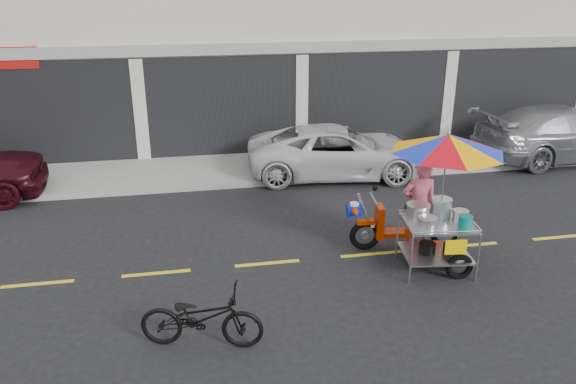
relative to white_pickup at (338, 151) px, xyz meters
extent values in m
plane|color=black|center=(-0.56, -4.52, -0.65)|extent=(90.00, 90.00, 0.00)
cube|color=gray|center=(-0.56, 0.98, -0.58)|extent=(45.00, 3.00, 0.15)
cube|color=beige|center=(-0.56, 5.98, 3.35)|extent=(36.00, 8.00, 8.00)
cube|color=black|center=(-0.56, 1.95, 0.80)|extent=(35.28, 0.06, 2.90)
cube|color=gray|center=(-0.56, 1.93, 2.45)|extent=(36.00, 0.12, 0.30)
cube|color=gold|center=(-0.56, -4.52, -0.65)|extent=(42.00, 0.10, 0.01)
imported|color=silver|center=(0.00, 0.00, 0.00)|extent=(4.92, 2.71, 1.31)
imported|color=gray|center=(6.71, 0.18, 0.11)|extent=(5.44, 2.61, 1.53)
imported|color=black|center=(-3.84, -6.76, -0.19)|extent=(1.85, 1.02, 0.92)
torus|color=black|center=(-0.63, -4.30, -0.36)|extent=(0.61, 0.19, 0.60)
torus|color=black|center=(0.95, -4.50, -0.36)|extent=(0.61, 0.19, 0.60)
cylinder|color=#9EA0A5|center=(-0.63, -4.30, -0.36)|extent=(0.15, 0.08, 0.15)
cylinder|color=#9EA0A5|center=(0.95, -4.50, -0.36)|extent=(0.15, 0.08, 0.15)
cube|color=#AD2600|center=(-0.63, -4.30, -0.07)|extent=(0.35, 0.17, 0.08)
cylinder|color=#9EA0A5|center=(-0.63, -4.30, 0.09)|extent=(0.39, 0.10, 0.85)
cube|color=#AD2600|center=(-0.37, -4.33, -0.07)|extent=(0.17, 0.37, 0.63)
cube|color=#AD2600|center=(0.11, -4.39, -0.31)|extent=(0.88, 0.40, 0.08)
cube|color=#AD2600|center=(0.58, -4.45, -0.07)|extent=(0.82, 0.37, 0.42)
cube|color=black|center=(0.47, -4.44, 0.17)|extent=(0.71, 0.34, 0.11)
cylinder|color=#9EA0A5|center=(-0.50, -4.32, 0.40)|extent=(0.11, 0.58, 0.04)
sphere|color=black|center=(-0.41, -4.11, 0.53)|extent=(0.11, 0.11, 0.11)
cylinder|color=white|center=(-0.50, -4.32, -0.15)|extent=(0.14, 0.14, 0.05)
cube|color=#091993|center=(-0.86, -4.27, 0.17)|extent=(0.30, 0.26, 0.21)
cylinder|color=white|center=(-0.86, -4.27, 0.30)|extent=(0.19, 0.19, 0.05)
cone|color=#AD2600|center=(-0.88, -4.45, 0.19)|extent=(0.22, 0.25, 0.19)
torus|color=black|center=(0.64, -5.68, -0.42)|extent=(0.50, 0.17, 0.49)
cylinder|color=#9EA0A5|center=(-0.27, -5.68, -0.20)|extent=(0.04, 0.04, 0.90)
cylinder|color=#9EA0A5|center=(-0.15, -4.73, -0.20)|extent=(0.04, 0.04, 0.90)
cylinder|color=#9EA0A5|center=(0.89, -5.82, -0.20)|extent=(0.04, 0.04, 0.90)
cylinder|color=#9EA0A5|center=(1.00, -4.88, -0.20)|extent=(0.04, 0.04, 0.90)
cube|color=#9EA0A5|center=(0.37, -5.28, -0.34)|extent=(1.27, 1.09, 0.03)
cube|color=#9EA0A5|center=(0.37, -5.28, 0.25)|extent=(1.27, 1.09, 0.04)
cylinder|color=#9EA0A5|center=(0.31, -5.75, 0.31)|extent=(1.16, 0.17, 0.03)
cylinder|color=#9EA0A5|center=(0.43, -4.81, 0.31)|extent=(1.16, 0.17, 0.03)
cylinder|color=#9EA0A5|center=(-0.21, -5.21, 0.31)|extent=(0.14, 0.95, 0.03)
cylinder|color=#9EA0A5|center=(0.95, -5.35, 0.31)|extent=(0.14, 0.95, 0.03)
cylinder|color=#9EA0A5|center=(0.43, -4.81, -0.34)|extent=(0.14, 0.79, 0.04)
cylinder|color=#9EA0A5|center=(0.43, -4.81, 0.19)|extent=(0.14, 0.79, 0.04)
cube|color=#E9B800|center=(0.46, -5.80, 0.03)|extent=(0.37, 0.07, 0.26)
cylinder|color=#B7B7BC|center=(0.08, -5.03, 0.39)|extent=(0.46, 0.46, 0.25)
cylinder|color=#B7B7BC|center=(0.50, -5.06, 0.43)|extent=(0.40, 0.40, 0.33)
cylinder|color=#B7B7BC|center=(0.77, -5.28, 0.35)|extent=(0.30, 0.30, 0.17)
cylinder|color=#B7B7BC|center=(0.08, -5.43, 0.35)|extent=(0.38, 0.38, 0.16)
cylinder|color=#097A65|center=(0.70, -5.59, 0.38)|extent=(0.26, 0.26, 0.23)
cylinder|color=black|center=(0.21, -5.26, -0.23)|extent=(0.33, 0.33, 0.19)
cylinder|color=black|center=(0.63, -5.31, -0.24)|extent=(0.28, 0.28, 0.17)
cylinder|color=#9EA0A5|center=(0.43, -5.18, 1.04)|extent=(0.03, 0.03, 1.59)
sphere|color=#9EA0A5|center=(0.43, -5.18, 1.85)|extent=(0.06, 0.06, 0.06)
imported|color=#C24E61|center=(0.37, -4.43, 0.24)|extent=(0.70, 0.51, 1.79)
camera|label=1|loc=(-3.88, -13.60, 4.31)|focal=35.00mm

